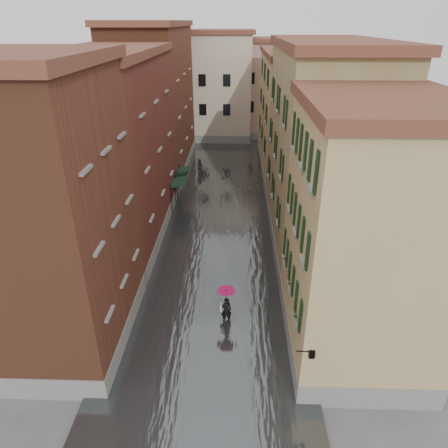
# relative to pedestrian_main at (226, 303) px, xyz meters

# --- Properties ---
(ground) EXTENTS (120.00, 120.00, 0.00)m
(ground) POSITION_rel_pedestrian_main_xyz_m (-0.90, 0.82, -1.28)
(ground) COLOR #525254
(ground) RESTS_ON ground
(floodwater) EXTENTS (10.00, 60.00, 0.20)m
(floodwater) POSITION_rel_pedestrian_main_xyz_m (-0.90, 13.82, -1.18)
(floodwater) COLOR #3D4144
(floodwater) RESTS_ON ground
(building_left_near) EXTENTS (6.00, 8.00, 13.00)m
(building_left_near) POSITION_rel_pedestrian_main_xyz_m (-7.90, -1.18, 5.22)
(building_left_near) COLOR brown
(building_left_near) RESTS_ON ground
(building_left_mid) EXTENTS (6.00, 14.00, 12.50)m
(building_left_mid) POSITION_rel_pedestrian_main_xyz_m (-7.90, 9.82, 4.97)
(building_left_mid) COLOR #5A281C
(building_left_mid) RESTS_ON ground
(building_left_far) EXTENTS (6.00, 16.00, 14.00)m
(building_left_far) POSITION_rel_pedestrian_main_xyz_m (-7.90, 24.82, 5.72)
(building_left_far) COLOR brown
(building_left_far) RESTS_ON ground
(building_right_near) EXTENTS (6.00, 8.00, 11.50)m
(building_right_near) POSITION_rel_pedestrian_main_xyz_m (6.10, -1.18, 4.47)
(building_right_near) COLOR tan
(building_right_near) RESTS_ON ground
(building_right_mid) EXTENTS (6.00, 14.00, 13.00)m
(building_right_mid) POSITION_rel_pedestrian_main_xyz_m (6.10, 9.82, 5.22)
(building_right_mid) COLOR #95895A
(building_right_mid) RESTS_ON ground
(building_right_far) EXTENTS (6.00, 16.00, 11.50)m
(building_right_far) POSITION_rel_pedestrian_main_xyz_m (6.10, 24.82, 4.47)
(building_right_far) COLOR tan
(building_right_far) RESTS_ON ground
(building_end_cream) EXTENTS (12.00, 9.00, 13.00)m
(building_end_cream) POSITION_rel_pedestrian_main_xyz_m (-3.90, 38.82, 5.22)
(building_end_cream) COLOR beige
(building_end_cream) RESTS_ON ground
(building_end_pink) EXTENTS (10.00, 9.00, 12.00)m
(building_end_pink) POSITION_rel_pedestrian_main_xyz_m (5.10, 40.82, 4.72)
(building_end_pink) COLOR tan
(building_end_pink) RESTS_ON ground
(awning_near) EXTENTS (1.09, 3.32, 2.80)m
(awning_near) POSITION_rel_pedestrian_main_xyz_m (-4.39, 14.70, 1.20)
(awning_near) COLOR black
(awning_near) RESTS_ON ground
(awning_far) EXTENTS (1.09, 2.75, 2.80)m
(awning_far) POSITION_rel_pedestrian_main_xyz_m (-4.39, 16.59, 1.18)
(awning_far) COLOR black
(awning_far) RESTS_ON ground
(wall_lantern) EXTENTS (0.71, 0.22, 0.35)m
(wall_lantern) POSITION_rel_pedestrian_main_xyz_m (3.43, -5.18, 1.73)
(wall_lantern) COLOR black
(wall_lantern) RESTS_ON ground
(window_planters) EXTENTS (0.59, 5.40, 0.84)m
(window_planters) POSITION_rel_pedestrian_main_xyz_m (3.22, -1.06, 2.23)
(window_planters) COLOR #9D6233
(window_planters) RESTS_ON ground
(pedestrian_main) EXTENTS (0.97, 0.97, 2.06)m
(pedestrian_main) POSITION_rel_pedestrian_main_xyz_m (0.00, 0.00, 0.00)
(pedestrian_main) COLOR black
(pedestrian_main) RESTS_ON ground
(pedestrian_far) EXTENTS (0.95, 0.86, 1.59)m
(pedestrian_far) POSITION_rel_pedestrian_main_xyz_m (-3.42, 23.15, -0.48)
(pedestrian_far) COLOR black
(pedestrian_far) RESTS_ON ground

